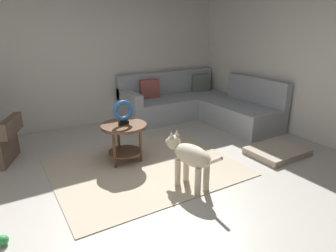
{
  "coord_description": "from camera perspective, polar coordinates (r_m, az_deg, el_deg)",
  "views": [
    {
      "loc": [
        -1.4,
        -2.47,
        1.76
      ],
      "look_at": [
        0.45,
        0.6,
        0.55
      ],
      "focal_mm": 31.62,
      "sensor_mm": 36.0,
      "label": 1
    }
  ],
  "objects": [
    {
      "name": "ground_plane",
      "position": [
        3.37,
        -1.34,
        -13.87
      ],
      "size": [
        6.0,
        6.0,
        0.1
      ],
      "primitive_type": "cube",
      "color": "#B7B2A8"
    },
    {
      "name": "wall_back",
      "position": [
        5.6,
        -16.99,
        13.69
      ],
      "size": [
        6.0,
        0.12,
        2.7
      ],
      "primitive_type": "cube",
      "color": "silver",
      "rests_on": "ground_plane"
    },
    {
      "name": "area_rug",
      "position": [
        3.94,
        -4.53,
        -7.85
      ],
      "size": [
        2.3,
        1.9,
        0.01
      ],
      "primitive_type": "cube",
      "color": "#BCAD93",
      "rests_on": "ground_plane"
    },
    {
      "name": "sectional_couch",
      "position": [
        5.81,
        5.78,
        3.91
      ],
      "size": [
        2.2,
        2.25,
        0.88
      ],
      "color": "#9EA3A8",
      "rests_on": "ground_plane"
    },
    {
      "name": "side_table",
      "position": [
        3.96,
        -8.48,
        -1.39
      ],
      "size": [
        0.6,
        0.6,
        0.54
      ],
      "color": "brown",
      "rests_on": "ground_plane"
    },
    {
      "name": "torus_sculpture",
      "position": [
        3.87,
        -8.68,
        2.71
      ],
      "size": [
        0.28,
        0.08,
        0.33
      ],
      "color": "black",
      "rests_on": "side_table"
    },
    {
      "name": "dog_bed_mat",
      "position": [
        4.57,
        20.3,
        -4.63
      ],
      "size": [
        0.8,
        0.6,
        0.09
      ],
      "primitive_type": "cube",
      "color": "#B2A38E",
      "rests_on": "ground_plane"
    },
    {
      "name": "dog",
      "position": [
        3.34,
        4.14,
        -5.87
      ],
      "size": [
        0.32,
        0.84,
        0.63
      ],
      "rotation": [
        0.0,
        0.0,
        0.2
      ],
      "color": "beige",
      "rests_on": "ground_plane"
    },
    {
      "name": "dog_toy_ball",
      "position": [
        3.02,
        -29.23,
        -18.67
      ],
      "size": [
        0.09,
        0.09,
        0.09
      ],
      "primitive_type": "sphere",
      "color": "green",
      "rests_on": "ground_plane"
    }
  ]
}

